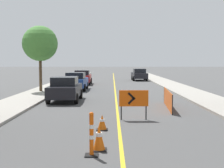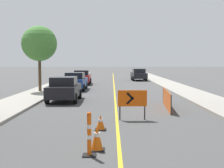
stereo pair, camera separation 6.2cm
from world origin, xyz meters
name	(u,v)px [view 1 (the left image)]	position (x,y,z in m)	size (l,w,h in m)	color
lane_stripe	(113,87)	(0.00, 35.98, 0.00)	(0.12, 71.96, 0.01)	gold
sidewalk_left	(53,86)	(-6.05, 35.98, 0.07)	(2.67, 71.96, 0.13)	#9E998E
sidewalk_right	(173,86)	(6.05, 35.98, 0.07)	(2.67, 71.96, 0.13)	#9E998E
traffic_cone_fourth	(98,138)	(-0.65, 13.63, 0.36)	(0.44, 0.44, 0.73)	black
traffic_cone_fifth	(101,122)	(-0.65, 16.34, 0.29)	(0.43, 0.43, 0.58)	black
delineator_post_rear	(90,137)	(-0.83, 13.10, 0.53)	(0.37, 0.37, 1.22)	black
arrow_barricade_primary	(132,99)	(0.68, 18.37, 0.92)	(1.29, 0.11, 1.31)	#EF560C
safety_mesh_fence	(166,99)	(2.80, 21.77, 0.49)	(0.41, 4.54, 0.99)	#EF560C
parked_car_curb_near	(64,89)	(-3.30, 24.81, 0.80)	(1.93, 4.31, 1.59)	black
parked_car_curb_mid	(75,81)	(-3.49, 32.50, 0.80)	(1.94, 4.34, 1.59)	navy
parked_car_curb_far	(81,77)	(-3.57, 39.41, 0.80)	(1.94, 4.34, 1.59)	maroon
parked_car_opposite_side	(138,75)	(3.39, 46.59, 0.80)	(1.97, 4.37, 1.59)	black
parking_meter_far_curb	(51,81)	(-5.06, 29.55, 1.00)	(0.12, 0.11, 1.23)	#4C4C51
street_tree_left_near	(39,44)	(-6.18, 30.44, 4.03)	(2.90, 2.90, 5.36)	#4C3823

